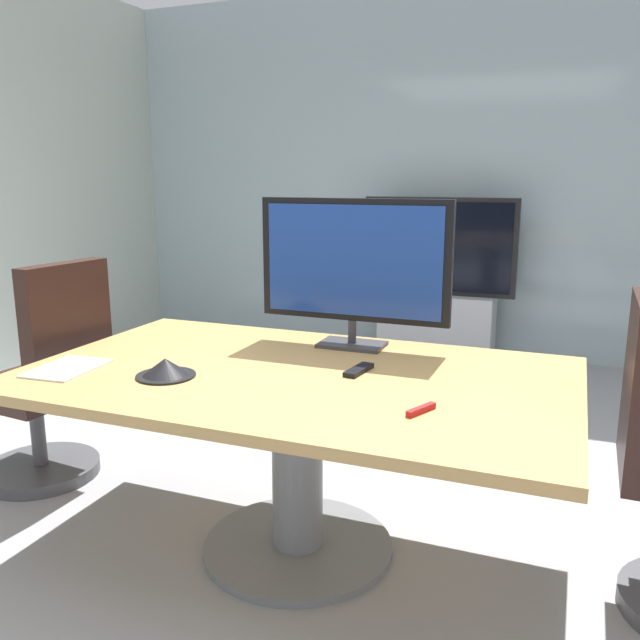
{
  "coord_description": "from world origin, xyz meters",
  "views": [
    {
      "loc": [
        0.95,
        -2.28,
        1.48
      ],
      "look_at": [
        -0.0,
        0.15,
        0.9
      ],
      "focal_mm": 36.71,
      "sensor_mm": 36.0,
      "label": 1
    }
  ],
  "objects": [
    {
      "name": "ground_plane",
      "position": [
        0.0,
        0.0,
        0.0
      ],
      "size": [
        7.43,
        7.43,
        0.0
      ],
      "primitive_type": "plane",
      "color": "#99999E"
    },
    {
      "name": "wall_back_glass_partition",
      "position": [
        0.0,
        3.22,
        1.48
      ],
      "size": [
        5.95,
        0.1,
        2.96
      ],
      "primitive_type": "cube",
      "color": "#9EB2B7",
      "rests_on": "ground"
    },
    {
      "name": "conference_table",
      "position": [
        -0.0,
        -0.1,
        0.57
      ],
      "size": [
        2.05,
        1.23,
        0.75
      ],
      "color": "#B2894C",
      "rests_on": "ground"
    },
    {
      "name": "office_chair_left",
      "position": [
        -1.37,
        0.03,
        0.46
      ],
      "size": [
        0.62,
        0.59,
        1.09
      ],
      "rotation": [
        0.0,
        0.0,
        -1.67
      ],
      "color": "#4C4C51",
      "rests_on": "ground"
    },
    {
      "name": "tv_monitor",
      "position": [
        0.07,
        0.35,
        1.1
      ],
      "size": [
        0.84,
        0.18,
        0.64
      ],
      "color": "#333338",
      "rests_on": "conference_table"
    },
    {
      "name": "wall_display_unit",
      "position": [
        -0.05,
        2.86,
        0.44
      ],
      "size": [
        1.2,
        0.36,
        1.31
      ],
      "color": "#B7BABC",
      "rests_on": "ground"
    },
    {
      "name": "conference_phone",
      "position": [
        -0.43,
        -0.33,
        0.78
      ],
      "size": [
        0.22,
        0.22,
        0.07
      ],
      "color": "black",
      "rests_on": "conference_table"
    },
    {
      "name": "remote_control",
      "position": [
        0.22,
        -0.02,
        0.76
      ],
      "size": [
        0.07,
        0.18,
        0.02
      ],
      "primitive_type": "cube",
      "rotation": [
        0.0,
        0.0,
        -0.14
      ],
      "color": "black",
      "rests_on": "conference_table"
    },
    {
      "name": "whiteboard_marker",
      "position": [
        0.54,
        -0.35,
        0.76
      ],
      "size": [
        0.07,
        0.13,
        0.02
      ],
      "primitive_type": "cube",
      "rotation": [
        0.0,
        0.0,
        1.14
      ],
      "color": "red",
      "rests_on": "conference_table"
    },
    {
      "name": "paper_notepad",
      "position": [
        -0.84,
        -0.39,
        0.75
      ],
      "size": [
        0.23,
        0.31,
        0.01
      ],
      "primitive_type": "cube",
      "rotation": [
        0.0,
        0.0,
        0.07
      ],
      "color": "white",
      "rests_on": "conference_table"
    }
  ]
}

